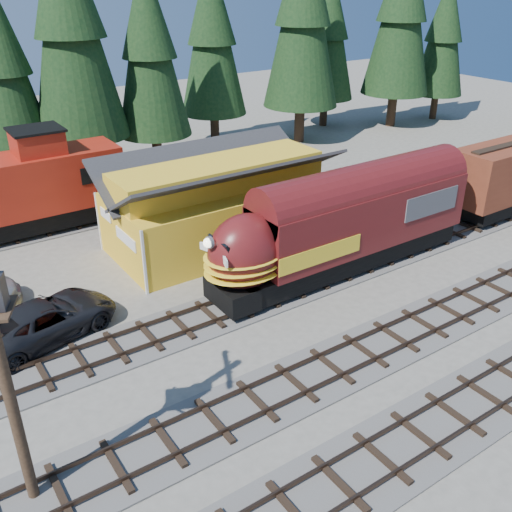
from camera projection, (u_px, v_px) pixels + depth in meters
ground at (343, 326)px, 25.30m from camera, size 120.00×120.00×0.00m
track_siding at (425, 240)px, 33.24m from camera, size 68.00×3.20×0.33m
track_spur at (10, 237)px, 33.53m from camera, size 32.00×3.20×0.33m
depot at (219, 194)px, 31.70m from camera, size 12.80×7.00×5.30m
conifer_backdrop at (180, 35)px, 41.45m from camera, size 79.23×23.51×16.53m
locomotive at (337, 230)px, 28.61m from camera, size 15.56×3.09×4.23m
caboose at (27, 188)px, 33.03m from camera, size 11.00×3.19×5.72m
pickup_truck_a at (46, 320)px, 24.22m from camera, size 6.67×4.29×1.71m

